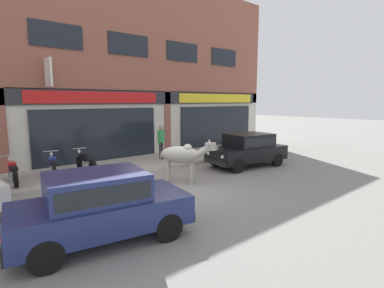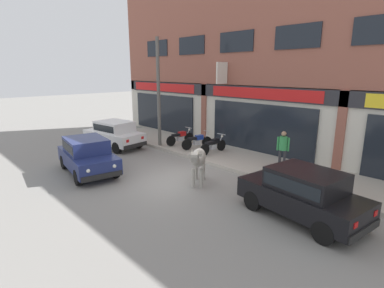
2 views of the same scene
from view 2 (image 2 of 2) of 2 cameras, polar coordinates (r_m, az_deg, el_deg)
The scene contains 12 objects.
ground_plane at distance 11.71m, azimuth -2.36°, elevation -6.83°, with size 90.00×90.00×0.00m, color gray.
sidewalk at distance 14.31m, azimuth 9.00°, elevation -2.81°, with size 19.00×3.10×0.15m, color #A8A093.
shop_building at distance 15.21m, azimuth 13.92°, elevation 14.42°, with size 23.00×1.40×9.22m.
cow at distance 10.94m, azimuth 1.21°, elevation -2.77°, with size 1.53×1.80×1.61m.
car_0 at distance 12.98m, azimuth -19.34°, elevation -1.78°, with size 3.78×2.14×1.46m.
car_1 at distance 9.08m, azimuth 20.38°, elevation -8.50°, with size 3.75×2.05×1.46m.
car_2 at distance 16.88m, azimuth -14.60°, elevation 2.05°, with size 3.75×2.05×1.46m.
motorcycle_0 at distance 16.54m, azimuth -2.27°, elevation 1.27°, with size 0.52×1.81×0.88m.
motorcycle_1 at distance 15.65m, azimuth 0.97°, elevation 0.55°, with size 0.64×1.79×0.88m.
motorcycle_2 at distance 14.82m, azimuth 4.09°, elevation -0.25°, with size 0.52×1.81×0.88m.
pedestrian at distance 12.74m, azimuth 16.94°, elevation -0.39°, with size 0.46×0.32×1.60m.
utility_pole at distance 16.06m, azimuth -6.39°, elevation 9.61°, with size 0.18×0.18×5.64m, color #595651.
Camera 2 is at (8.26, -7.21, 4.13)m, focal length 28.00 mm.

